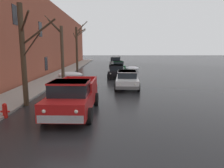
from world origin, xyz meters
The scene contains 14 objects.
left_sidewalk_slab centered at (-5.79, 18.00, 0.06)m, with size 2.62×80.00×0.13m, color gray.
brick_townhouse_facade centered at (-7.60, 18.00, 4.69)m, with size 0.63×80.00×9.39m.
snow_bank_near_corner_left centered at (-3.99, 21.18, 0.33)m, with size 2.82×1.28×0.67m.
snow_bank_along_left_kerb centered at (3.75, 28.41, 0.33)m, with size 2.02×1.37×0.67m.
bare_tree_second_along_sidewalk centered at (-4.29, 9.66, 3.12)m, with size 2.79×3.58×5.85m.
bare_tree_mid_block centered at (-4.41, 19.20, 3.06)m, with size 1.86×1.95×6.51m.
bare_tree_far_down_block centered at (-4.28, 28.81, 3.60)m, with size 2.32×1.81×7.24m.
pickup_truck_red_approaching_near_lane centered at (-1.35, 8.02, 0.88)m, with size 2.32×5.12×1.76m.
sedan_white_parked_kerbside_close centered at (1.88, 14.91, 0.75)m, with size 2.15×4.41×1.42m.
sedan_black_parked_kerbside_mid centered at (1.25, 21.35, 0.75)m, with size 2.14×4.22×1.42m.
sedan_green_parked_far_down_block centered at (1.64, 28.50, 0.75)m, with size 2.12×4.26×1.42m.
suv_grey_queued_behind_truck centered at (1.46, 34.87, 0.99)m, with size 2.24×4.82×1.82m.
suv_silver_at_far_intersection centered at (1.79, 40.53, 0.99)m, with size 2.25×4.71×1.82m.
fire_hydrant centered at (-4.48, 7.46, 0.36)m, with size 0.42×0.22×0.71m.
Camera 1 is at (0.49, -2.07, 3.24)m, focal length 33.44 mm.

